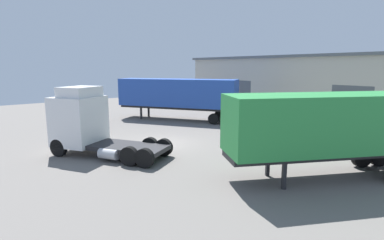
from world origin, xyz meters
TOP-DOWN VIEW (x-y plane):
  - ground_plane at (0.00, 0.00)m, footprint 60.00×60.00m
  - warehouse_building at (0.00, 17.90)m, footprint 27.28×8.31m
  - tractor_unit_white at (-0.96, -4.57)m, footprint 7.05×5.51m
  - container_trailer_green at (9.92, 2.40)m, footprint 6.64×9.31m
  - container_trailer_orange at (-6.77, 6.33)m, footprint 10.99×8.14m
  - gravel_pile at (-11.91, -0.75)m, footprint 3.79×3.79m

SIDE VIEW (x-z plane):
  - ground_plane at x=0.00m, z-range 0.00..0.00m
  - gravel_pile at x=-11.91m, z-range 0.00..1.75m
  - tractor_unit_white at x=-0.96m, z-range -0.13..3.80m
  - container_trailer_green at x=9.92m, z-range 0.55..4.42m
  - container_trailer_orange at x=-6.77m, z-range 0.56..4.47m
  - warehouse_building at x=0.00m, z-range 0.01..6.16m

